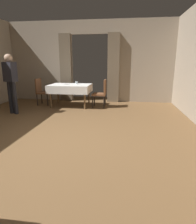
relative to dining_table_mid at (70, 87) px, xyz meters
The scene contains 8 objects.
ground 3.18m from the dining_table_mid, 80.97° to the right, with size 10.08×10.08×0.00m, color brown.
wall_back 1.49m from the dining_table_mid, 66.33° to the left, with size 6.40×0.27×3.00m.
dining_table_mid is the anchor object (origin of this frame).
chair_mid_left 1.10m from the dining_table_mid, behind, with size 0.44×0.44×0.93m.
chair_mid_right 1.09m from the dining_table_mid, ahead, with size 0.44×0.44×0.93m.
plate_mid_a 0.21m from the dining_table_mid, 147.28° to the left, with size 0.24×0.24×0.01m, color white.
glass_mid_b 0.31m from the dining_table_mid, 51.25° to the left, with size 0.08×0.08×0.09m, color silver.
person_waiter_by_doorway 1.90m from the dining_table_mid, 138.78° to the right, with size 0.41×0.32×1.72m.
Camera 1 is at (1.38, -3.39, 1.50)m, focal length 31.14 mm.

